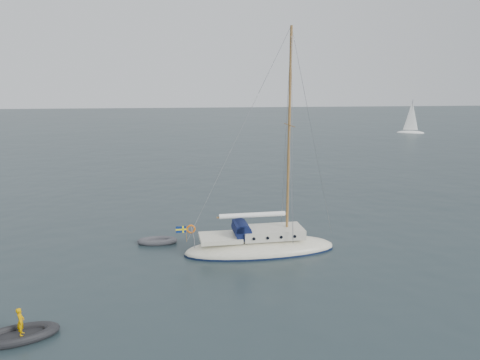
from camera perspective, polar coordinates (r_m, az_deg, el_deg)
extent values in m
plane|color=black|center=(32.02, -0.89, -8.00)|extent=(300.00, 300.00, 0.00)
ellipsoid|color=white|center=(30.92, 2.51, -8.44)|extent=(9.91, 3.08, 1.65)
cube|color=beige|center=(30.66, 3.96, -6.39)|extent=(3.96, 2.09, 0.61)
cube|color=white|center=(30.31, -2.45, -6.94)|extent=(2.64, 2.09, 0.28)
cylinder|color=#0E163B|center=(30.28, 0.15, -6.00)|extent=(1.06, 1.82, 1.06)
cube|color=#0E163B|center=(30.19, -0.26, -5.62)|extent=(0.50, 1.82, 0.44)
cylinder|color=#996338|center=(29.45, 6.05, 5.38)|extent=(0.17, 0.17, 13.21)
cylinder|color=#996338|center=(29.38, 6.08, 6.66)|extent=(0.06, 2.42, 0.06)
cylinder|color=#996338|center=(30.10, 1.51, -4.37)|extent=(4.62, 0.11, 0.11)
cylinder|color=white|center=(30.09, 1.51, -4.27)|extent=(4.30, 0.31, 0.31)
cylinder|color=gray|center=(30.10, -5.82, -6.19)|extent=(0.04, 2.42, 0.04)
torus|color=#DA6010|center=(30.73, -5.94, -5.80)|extent=(0.59, 0.11, 0.59)
cylinder|color=#996338|center=(30.14, -6.56, -6.40)|extent=(0.03, 0.03, 0.99)
cube|color=navy|center=(30.04, -7.20, -5.82)|extent=(0.66, 0.02, 0.42)
cube|color=yellow|center=(30.04, -7.20, -5.82)|extent=(0.68, 0.03, 0.10)
cube|color=yellow|center=(30.03, -6.97, -5.82)|extent=(0.10, 0.03, 0.44)
cylinder|color=black|center=(31.44, 1.03, -5.88)|extent=(0.20, 0.07, 0.20)
cylinder|color=black|center=(29.46, 1.57, -7.16)|extent=(0.20, 0.07, 0.20)
cylinder|color=black|center=(31.56, 2.63, -5.82)|extent=(0.20, 0.07, 0.20)
cylinder|color=black|center=(29.59, 3.27, -7.08)|extent=(0.20, 0.07, 0.20)
cylinder|color=black|center=(31.71, 4.21, -5.75)|extent=(0.20, 0.07, 0.20)
cylinder|color=black|center=(29.74, 4.96, -7.01)|extent=(0.20, 0.07, 0.20)
cylinder|color=black|center=(31.88, 5.77, -5.68)|extent=(0.20, 0.07, 0.20)
cylinder|color=black|center=(29.92, 6.62, -6.92)|extent=(0.20, 0.07, 0.20)
cube|color=#49484D|center=(32.90, -10.05, -7.41)|extent=(1.66, 0.69, 0.10)
cube|color=black|center=(23.54, -25.49, -16.84)|extent=(2.17, 0.91, 0.11)
imported|color=#D79800|center=(23.18, -25.20, -15.41)|extent=(0.37, 0.50, 1.27)
ellipsoid|color=white|center=(102.59, 20.05, 5.42)|extent=(5.44, 1.81, 0.91)
cylinder|color=gray|center=(102.27, 20.20, 7.41)|extent=(0.09, 0.09, 6.35)
cone|color=white|center=(102.25, 20.18, 7.41)|extent=(2.90, 2.90, 5.89)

